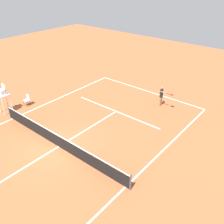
{
  "coord_description": "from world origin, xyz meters",
  "views": [
    {
      "loc": [
        -11.06,
        7.86,
        10.18
      ],
      "look_at": [
        -0.69,
        -4.69,
        0.8
      ],
      "focal_mm": 39.94,
      "sensor_mm": 36.0,
      "label": 1
    }
  ],
  "objects_px": {
    "player_serving": "(162,95)",
    "tennis_ball": "(140,102)",
    "courtside_chair_mid": "(27,100)",
    "umpire_chair": "(3,94)"
  },
  "relations": [
    {
      "from": "umpire_chair",
      "to": "player_serving",
      "type": "bearing_deg",
      "value": -135.76
    },
    {
      "from": "tennis_ball",
      "to": "courtside_chair_mid",
      "type": "xyz_separation_m",
      "value": [
        7.15,
        6.54,
        0.5
      ]
    },
    {
      "from": "tennis_ball",
      "to": "courtside_chair_mid",
      "type": "relative_size",
      "value": 0.07
    },
    {
      "from": "player_serving",
      "to": "umpire_chair",
      "type": "height_order",
      "value": "umpire_chair"
    },
    {
      "from": "umpire_chair",
      "to": "courtside_chair_mid",
      "type": "height_order",
      "value": "umpire_chair"
    },
    {
      "from": "player_serving",
      "to": "umpire_chair",
      "type": "distance_m",
      "value": 12.81
    },
    {
      "from": "tennis_ball",
      "to": "umpire_chair",
      "type": "xyz_separation_m",
      "value": [
        7.43,
        8.32,
        1.57
      ]
    },
    {
      "from": "umpire_chair",
      "to": "courtside_chair_mid",
      "type": "xyz_separation_m",
      "value": [
        -0.28,
        -1.78,
        -1.07
      ]
    },
    {
      "from": "tennis_ball",
      "to": "umpire_chair",
      "type": "relative_size",
      "value": 0.03
    },
    {
      "from": "player_serving",
      "to": "tennis_ball",
      "type": "height_order",
      "value": "player_serving"
    }
  ]
}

